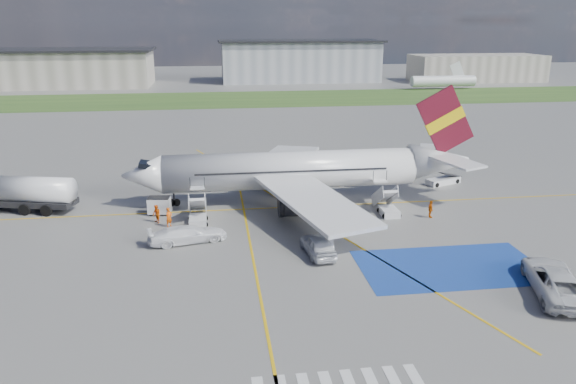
# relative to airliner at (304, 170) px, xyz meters

# --- Properties ---
(ground) EXTENTS (400.00, 400.00, 0.00)m
(ground) POSITION_rel_airliner_xyz_m (-1.51, -14.00, -3.39)
(ground) COLOR #60605E
(ground) RESTS_ON ground
(grass_strip) EXTENTS (400.00, 30.00, 0.01)m
(grass_strip) POSITION_rel_airliner_xyz_m (-1.51, 81.00, -3.39)
(grass_strip) COLOR #2D4C1E
(grass_strip) RESTS_ON ground
(taxiway_line_main) EXTENTS (120.00, 0.20, 0.01)m
(taxiway_line_main) POSITION_rel_airliner_xyz_m (-1.51, -2.00, -3.39)
(taxiway_line_main) COLOR gold
(taxiway_line_main) RESTS_ON ground
(taxiway_line_cross) EXTENTS (0.20, 60.00, 0.01)m
(taxiway_line_cross) POSITION_rel_airliner_xyz_m (-6.51, -24.00, -3.39)
(taxiway_line_cross) COLOR gold
(taxiway_line_cross) RESTS_ON ground
(taxiway_line_diag) EXTENTS (20.71, 56.45, 0.01)m
(taxiway_line_diag) POSITION_rel_airliner_xyz_m (-1.51, -2.00, -3.39)
(taxiway_line_diag) COLOR gold
(taxiway_line_diag) RESTS_ON ground
(staging_box) EXTENTS (14.00, 8.00, 0.01)m
(staging_box) POSITION_rel_airliner_xyz_m (8.49, -18.00, -3.39)
(staging_box) COLOR navy
(staging_box) RESTS_ON ground
(terminal_west) EXTENTS (60.00, 22.00, 10.00)m
(terminal_west) POSITION_rel_airliner_xyz_m (-56.51, 116.00, 1.61)
(terminal_west) COLOR gray
(terminal_west) RESTS_ON ground
(terminal_centre) EXTENTS (48.00, 18.00, 12.00)m
(terminal_centre) POSITION_rel_airliner_xyz_m (18.49, 121.00, 2.61)
(terminal_centre) COLOR gray
(terminal_centre) RESTS_ON ground
(terminal_east) EXTENTS (40.00, 16.00, 8.00)m
(terminal_east) POSITION_rel_airliner_xyz_m (73.49, 114.00, 0.61)
(terminal_east) COLOR gray
(terminal_east) RESTS_ON ground
(airliner) EXTENTS (36.81, 32.95, 11.92)m
(airliner) POSITION_rel_airliner_xyz_m (0.00, 0.00, 0.00)
(airliner) COLOR silver
(airliner) RESTS_ON ground
(airstairs_fwd) EXTENTS (1.90, 5.20, 3.60)m
(airstairs_fwd) POSITION_rel_airliner_xyz_m (-11.01, -5.30, -2.77)
(airstairs_fwd) COLOR silver
(airstairs_fwd) RESTS_ON ground
(airstairs_aft) EXTENTS (1.90, 5.20, 3.60)m
(airstairs_aft) POSITION_rel_airliner_xyz_m (7.49, -5.30, -2.77)
(airstairs_aft) COLOR silver
(airstairs_aft) RESTS_ON ground
(fuel_tanker) EXTENTS (10.74, 5.29, 3.55)m
(fuel_tanker) POSITION_rel_airliner_xyz_m (-28.23, 0.55, -1.90)
(fuel_tanker) COLOR black
(fuel_tanker) RESTS_ON ground
(gpu_cart) EXTENTS (2.27, 1.60, 1.78)m
(gpu_cart) POSITION_rel_airliner_xyz_m (-14.78, -2.39, -2.59)
(gpu_cart) COLOR silver
(gpu_cart) RESTS_ON ground
(belt_loader) EXTENTS (4.73, 3.00, 1.38)m
(belt_loader) POSITION_rel_airliner_xyz_m (17.17, 4.09, -3.05)
(belt_loader) COLOR silver
(belt_loader) RESTS_ON ground
(car_silver_a) EXTENTS (2.57, 5.20, 1.70)m
(car_silver_a) POSITION_rel_airliner_xyz_m (-1.20, -14.32, -2.54)
(car_silver_a) COLOR silver
(car_silver_a) RESTS_ON ground
(car_silver_b) EXTENTS (1.98, 4.32, 1.37)m
(car_silver_b) POSITION_rel_airliner_xyz_m (-0.68, -14.13, -2.71)
(car_silver_b) COLOR #B8BABF
(car_silver_b) RESTS_ON ground
(van_white_a) EXTENTS (4.80, 7.15, 2.46)m
(van_white_a) POSITION_rel_airliner_xyz_m (13.97, -22.97, -2.16)
(van_white_a) COLOR silver
(van_white_a) RESTS_ON ground
(van_white_b) EXTENTS (5.32, 3.05, 1.96)m
(van_white_b) POSITION_rel_airliner_xyz_m (-11.79, -10.15, -2.41)
(van_white_b) COLOR white
(van_white_b) RESTS_ON ground
(crew_fwd) EXTENTS (0.79, 0.79, 1.85)m
(crew_fwd) POSITION_rel_airliner_xyz_m (-13.61, -6.07, -2.47)
(crew_fwd) COLOR #EE5B0C
(crew_fwd) RESTS_ON ground
(crew_nose) EXTENTS (1.01, 1.07, 1.74)m
(crew_nose) POSITION_rel_airliner_xyz_m (-14.84, -4.83, -2.52)
(crew_nose) COLOR #E85C0C
(crew_nose) RESTS_ON ground
(crew_aft) EXTENTS (0.45, 1.01, 1.71)m
(crew_aft) POSITION_rel_airliner_xyz_m (11.24, -6.95, -2.54)
(crew_aft) COLOR orange
(crew_aft) RESTS_ON ground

